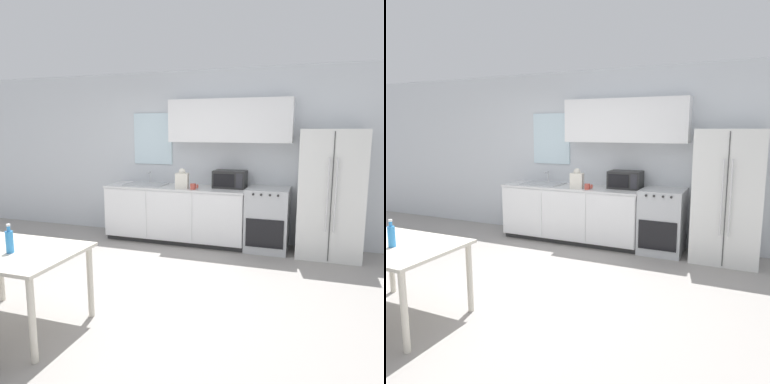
% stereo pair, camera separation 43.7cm
% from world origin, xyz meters
% --- Properties ---
extents(ground_plane, '(12.00, 12.00, 0.00)m').
position_xyz_m(ground_plane, '(0.00, 0.00, 0.00)').
color(ground_plane, gray).
extents(wall_back, '(12.00, 0.38, 2.70)m').
position_xyz_m(wall_back, '(0.08, 2.27, 1.44)').
color(wall_back, silver).
rests_on(wall_back, ground_plane).
extents(kitchen_counter, '(2.27, 0.68, 0.89)m').
position_xyz_m(kitchen_counter, '(-0.29, 1.95, 0.45)').
color(kitchen_counter, '#333333').
rests_on(kitchen_counter, ground_plane).
extents(oven_range, '(0.61, 0.66, 0.93)m').
position_xyz_m(oven_range, '(1.15, 1.95, 0.46)').
color(oven_range, '#B7BABC').
rests_on(oven_range, ground_plane).
extents(refrigerator, '(0.86, 0.70, 1.78)m').
position_xyz_m(refrigerator, '(2.00, 1.94, 0.89)').
color(refrigerator, silver).
rests_on(refrigerator, ground_plane).
extents(kitchen_sink, '(0.65, 0.44, 0.20)m').
position_xyz_m(kitchen_sink, '(-0.83, 1.95, 0.90)').
color(kitchen_sink, '#B7BABC').
rests_on(kitchen_sink, kitchen_counter).
extents(microwave, '(0.49, 0.35, 0.27)m').
position_xyz_m(microwave, '(0.54, 2.07, 1.02)').
color(microwave, '#282828').
rests_on(microwave, kitchen_counter).
extents(coffee_mug, '(0.12, 0.09, 0.09)m').
position_xyz_m(coffee_mug, '(0.06, 1.75, 0.93)').
color(coffee_mug, '#BF4C3F').
rests_on(coffee_mug, kitchen_counter).
extents(grocery_bag_0, '(0.21, 0.19, 0.31)m').
position_xyz_m(grocery_bag_0, '(-0.14, 1.79, 1.02)').
color(grocery_bag_0, silver).
rests_on(grocery_bag_0, kitchen_counter).
extents(dining_table, '(1.20, 0.89, 0.72)m').
position_xyz_m(dining_table, '(-0.72, -1.03, 0.63)').
color(dining_table, beige).
rests_on(dining_table, ground_plane).
extents(drink_bottle, '(0.06, 0.06, 0.25)m').
position_xyz_m(drink_bottle, '(-0.67, -1.09, 0.83)').
color(drink_bottle, '#338CD8').
rests_on(drink_bottle, dining_table).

